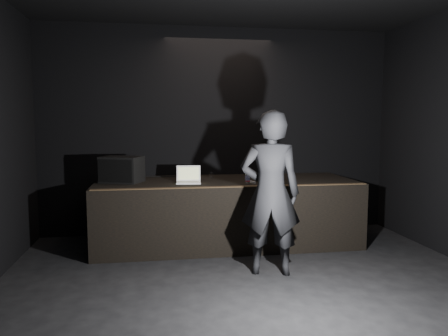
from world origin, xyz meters
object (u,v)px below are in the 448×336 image
Objects in this scene: beer_can at (248,178)px; laptop at (189,178)px; stage_riser at (226,212)px; person at (270,193)px; stage_monitor at (121,169)px.

laptop is at bearing 160.46° from beer_can.
beer_can is at bearing -63.05° from stage_riser.
person is at bearing -77.57° from stage_riser.
stage_riser is 5.73× the size of stage_monitor.
stage_monitor reaches higher than stage_riser.
person is (0.32, -1.46, 0.53)m from stage_riser.
beer_can is at bearing -72.90° from person.
stage_riser is at bearing 21.23° from laptop.
stage_monitor reaches higher than beer_can.
stage_riser is 10.41× the size of laptop.
stage_monitor is at bearing -25.16° from person.
laptop is 0.89m from beer_can.
person reaches higher than laptop.
beer_can is at bearing -14.91° from laptop.
laptop is at bearing -163.39° from stage_riser.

